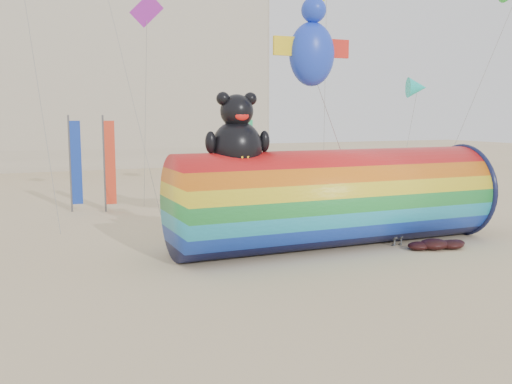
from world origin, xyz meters
name	(u,v)px	position (x,y,z in m)	size (l,w,h in m)	color
ground	(260,267)	(0.00, 0.00, 0.00)	(160.00, 160.00, 0.00)	#CCB58C
windsock_assembly	(335,196)	(4.07, 1.87, 2.02)	(13.24, 4.03, 6.10)	red
kite_handler	(398,223)	(6.36, 0.84, 0.94)	(0.68, 0.45, 1.87)	#505456
fabric_bundle	(437,244)	(7.50, -0.21, 0.17)	(2.62, 1.35, 0.41)	#360B09
festival_banners	(150,160)	(-0.39, 14.79, 2.64)	(11.35, 2.40, 5.20)	#59595E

